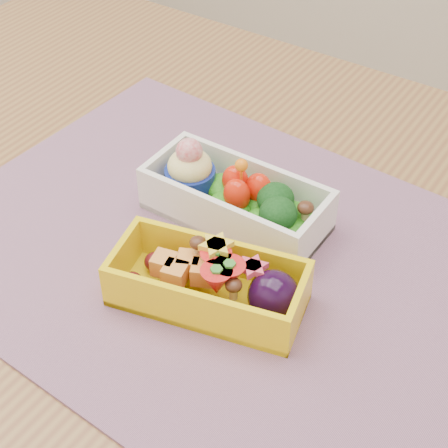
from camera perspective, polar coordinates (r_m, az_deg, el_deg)
The scene contains 4 objects.
table at distance 0.84m, azimuth -0.48°, elevation -5.18°, with size 1.20×0.80×0.75m.
placemat at distance 0.74m, azimuth -0.70°, elevation -2.23°, with size 0.58×0.44×0.00m, color gray.
bento_white at distance 0.76m, azimuth 0.88°, elevation 2.04°, with size 0.19×0.09×0.08m.
bento_yellow at distance 0.67m, azimuth -0.96°, elevation -4.69°, with size 0.19×0.12×0.06m.
Camera 1 is at (0.33, -0.48, 1.26)m, focal length 57.83 mm.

